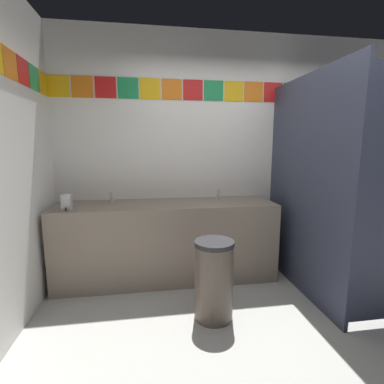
{
  "coord_description": "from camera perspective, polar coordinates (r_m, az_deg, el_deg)",
  "views": [
    {
      "loc": [
        -1.01,
        -1.81,
        1.5
      ],
      "look_at": [
        -0.59,
        0.94,
        1.04
      ],
      "focal_mm": 26.37,
      "sensor_mm": 36.0,
      "label": 1
    }
  ],
  "objects": [
    {
      "name": "trash_bin",
      "position": [
        2.56,
        4.44,
        -17.26
      ],
      "size": [
        0.34,
        0.34,
        0.7
      ],
      "color": "brown",
      "rests_on": "ground_plane"
    },
    {
      "name": "toilet",
      "position": [
        3.84,
        26.69,
        -9.72
      ],
      "size": [
        0.39,
        0.49,
        0.74
      ],
      "color": "white",
      "rests_on": "ground_plane"
    },
    {
      "name": "stall_divider",
      "position": [
        2.92,
        27.03,
        0.35
      ],
      "size": [
        0.92,
        1.5,
        2.18
      ],
      "color": "#33384C",
      "rests_on": "ground_plane"
    },
    {
      "name": "soap_dispenser",
      "position": [
        3.02,
        -24.03,
        -1.91
      ],
      "size": [
        0.09,
        0.09,
        0.16
      ],
      "color": "#B7BABF",
      "rests_on": "vanity_counter"
    },
    {
      "name": "vanity_counter",
      "position": [
        3.23,
        -5.02,
        -9.7
      ],
      "size": [
        2.39,
        0.61,
        0.87
      ],
      "color": "gray",
      "rests_on": "ground_plane"
    },
    {
      "name": "faucet_right",
      "position": [
        3.28,
        5.2,
        -0.75
      ],
      "size": [
        0.04,
        0.1,
        0.14
      ],
      "color": "silver",
      "rests_on": "vanity_counter"
    },
    {
      "name": "wall_back",
      "position": [
        3.54,
        7.95,
        7.78
      ],
      "size": [
        4.14,
        0.09,
        2.79
      ],
      "color": "white",
      "rests_on": "ground_plane"
    },
    {
      "name": "ground_plane",
      "position": [
        2.56,
        18.48,
        -26.93
      ],
      "size": [
        9.1,
        9.1,
        0.0
      ],
      "primitive_type": "plane",
      "color": "#9E9E99"
    },
    {
      "name": "faucet_left",
      "position": [
        3.21,
        -15.92,
        -1.3
      ],
      "size": [
        0.04,
        0.1,
        0.14
      ],
      "color": "silver",
      "rests_on": "vanity_counter"
    }
  ]
}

